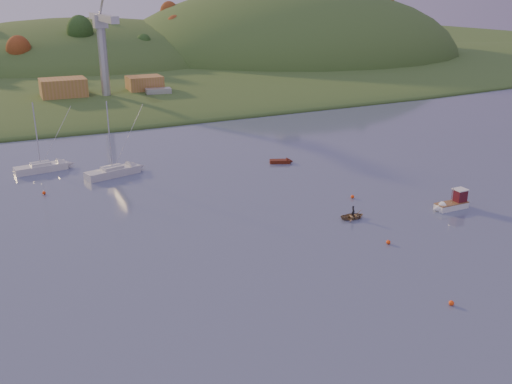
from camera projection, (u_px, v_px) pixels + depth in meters
name	position (u px, v px, depth m)	size (l,w,h in m)	color
far_shore	(51.00, 61.00, 239.55)	(620.00, 220.00, 1.50)	#2F4C1E
shore_slope	(74.00, 82.00, 184.00)	(640.00, 150.00, 7.00)	#2F4C1E
hill_center	(83.00, 65.00, 226.43)	(140.00, 120.00, 36.00)	#2F4C1E
hill_right	(290.00, 59.00, 247.34)	(150.00, 130.00, 60.00)	#2F4C1E
hillside_trees	(65.00, 74.00, 201.09)	(280.00, 50.00, 32.00)	#1F4117
wharf	(117.00, 99.00, 148.83)	(42.00, 16.00, 2.40)	slate
shed_west	(63.00, 88.00, 143.32)	(11.00, 8.00, 4.80)	#A57837
shed_east	(145.00, 84.00, 152.64)	(9.00, 7.00, 4.00)	#A57837
dock_crane	(103.00, 37.00, 139.21)	(3.20, 28.00, 20.30)	#B7B7BC
fishing_boat	(450.00, 204.00, 77.11)	(5.56, 1.79, 3.54)	white
sailboat_near	(41.00, 167.00, 93.24)	(8.48, 3.65, 11.39)	silver
sailboat_far	(113.00, 171.00, 90.98)	(9.06, 4.89, 12.04)	silver
canoe	(353.00, 216.00, 74.12)	(2.27, 3.18, 0.66)	#8B6F4D
paddler	(353.00, 213.00, 73.98)	(0.55, 0.36, 1.52)	black
red_tender	(284.00, 161.00, 97.99)	(4.27, 2.79, 1.38)	#52190B
work_vessel	(159.00, 98.00, 149.31)	(15.74, 7.19, 3.91)	slate
buoy_0	(451.00, 303.00, 53.69)	(0.50, 0.50, 0.50)	#FF440D
buoy_1	(352.00, 197.00, 81.34)	(0.50, 0.50, 0.50)	#FF440D
buoy_3	(44.00, 193.00, 82.89)	(0.50, 0.50, 0.50)	#FF440D
buoy_4	(388.00, 242.00, 66.66)	(0.50, 0.50, 0.50)	#FF440D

